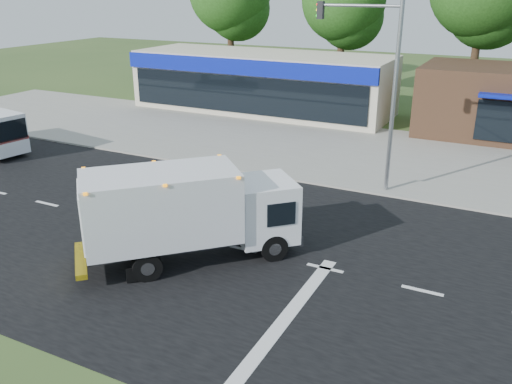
# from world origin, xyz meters

# --- Properties ---
(ground) EXTENTS (120.00, 120.00, 0.00)m
(ground) POSITION_xyz_m (0.00, 0.00, 0.00)
(ground) COLOR #385123
(ground) RESTS_ON ground
(road_asphalt) EXTENTS (60.00, 14.00, 0.02)m
(road_asphalt) POSITION_xyz_m (0.00, 0.00, 0.00)
(road_asphalt) COLOR black
(road_asphalt) RESTS_ON ground
(sidewalk) EXTENTS (60.00, 2.40, 0.12)m
(sidewalk) POSITION_xyz_m (0.00, 8.20, 0.06)
(sidewalk) COLOR gray
(sidewalk) RESTS_ON ground
(parking_apron) EXTENTS (60.00, 9.00, 0.02)m
(parking_apron) POSITION_xyz_m (0.00, 14.00, 0.01)
(parking_apron) COLOR gray
(parking_apron) RESTS_ON ground
(lane_markings) EXTENTS (55.20, 7.00, 0.01)m
(lane_markings) POSITION_xyz_m (1.35, -1.35, 0.02)
(lane_markings) COLOR silver
(lane_markings) RESTS_ON road_asphalt
(ems_box_truck) EXTENTS (6.48, 6.43, 3.09)m
(ems_box_truck) POSITION_xyz_m (-1.18, -1.43, 1.78)
(ems_box_truck) COLOR black
(ems_box_truck) RESTS_ON ground
(emergency_worker) EXTENTS (0.69, 0.56, 1.75)m
(emergency_worker) POSITION_xyz_m (-2.92, -1.92, 0.86)
(emergency_worker) COLOR #C0B780
(emergency_worker) RESTS_ON ground
(retail_strip_mall) EXTENTS (18.00, 6.20, 4.00)m
(retail_strip_mall) POSITION_xyz_m (-9.00, 19.93, 2.01)
(retail_strip_mall) COLOR beige
(retail_strip_mall) RESTS_ON ground
(brown_storefront) EXTENTS (10.00, 6.70, 4.00)m
(brown_storefront) POSITION_xyz_m (7.00, 19.98, 2.00)
(brown_storefront) COLOR #382316
(brown_storefront) RESTS_ON ground
(traffic_signal_pole) EXTENTS (3.51, 0.25, 8.00)m
(traffic_signal_pole) POSITION_xyz_m (2.35, 7.60, 4.92)
(traffic_signal_pole) COLOR gray
(traffic_signal_pole) RESTS_ON ground
(background_trees) EXTENTS (36.77, 7.39, 12.10)m
(background_trees) POSITION_xyz_m (-0.85, 28.16, 7.38)
(background_trees) COLOR #332114
(background_trees) RESTS_ON ground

